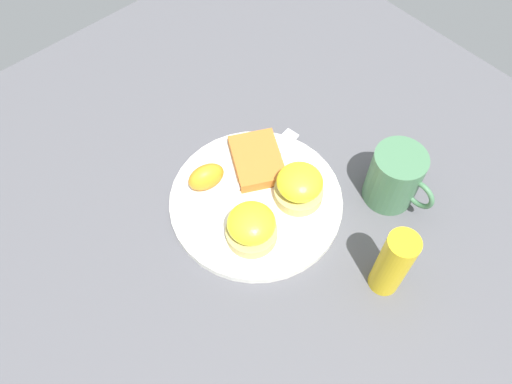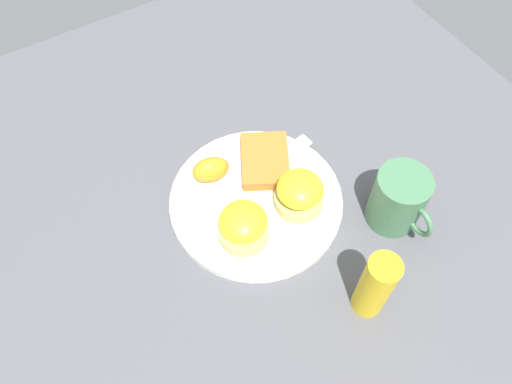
% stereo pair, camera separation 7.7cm
% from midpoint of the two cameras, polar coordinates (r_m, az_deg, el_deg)
% --- Properties ---
extents(ground_plane, '(1.10, 1.10, 0.00)m').
position_cam_midpoint_polar(ground_plane, '(0.80, 2.75, -1.52)').
color(ground_plane, '#4C4C51').
extents(plate, '(0.27, 0.27, 0.01)m').
position_cam_midpoint_polar(plate, '(0.79, 2.77, -1.26)').
color(plate, silver).
rests_on(plate, ground_plane).
extents(sandwich_benedict_left, '(0.08, 0.08, 0.06)m').
position_cam_midpoint_polar(sandwich_benedict_left, '(0.73, 1.54, -4.07)').
color(sandwich_benedict_left, tan).
rests_on(sandwich_benedict_left, plate).
extents(sandwich_benedict_right, '(0.08, 0.08, 0.06)m').
position_cam_midpoint_polar(sandwich_benedict_right, '(0.77, 7.87, -0.32)').
color(sandwich_benedict_right, tan).
rests_on(sandwich_benedict_right, plate).
extents(hashbrown_patty, '(0.13, 0.12, 0.02)m').
position_cam_midpoint_polar(hashbrown_patty, '(0.82, 3.73, 3.40)').
color(hashbrown_patty, '#B86627').
rests_on(hashbrown_patty, plate).
extents(orange_wedge, '(0.05, 0.07, 0.04)m').
position_cam_midpoint_polar(orange_wedge, '(0.79, -2.45, 2.37)').
color(orange_wedge, orange).
rests_on(orange_wedge, plate).
extents(fork, '(0.05, 0.24, 0.00)m').
position_cam_midpoint_polar(fork, '(0.81, 3.23, 2.15)').
color(fork, silver).
rests_on(fork, plate).
extents(cup, '(0.11, 0.08, 0.10)m').
position_cam_midpoint_polar(cup, '(0.79, 18.68, -1.07)').
color(cup, '#42704C').
rests_on(cup, ground_plane).
extents(condiment_bottle, '(0.04, 0.04, 0.13)m').
position_cam_midpoint_polar(condiment_bottle, '(0.70, 16.63, -10.55)').
color(condiment_bottle, gold).
rests_on(condiment_bottle, ground_plane).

